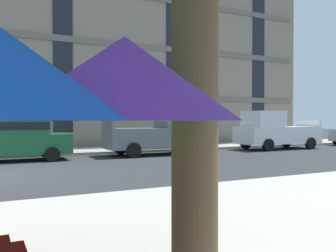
% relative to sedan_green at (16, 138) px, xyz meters
% --- Properties ---
extents(sedan_green, '(4.40, 1.98, 1.78)m').
position_rel_sedan_green_xyz_m(sedan_green, '(0.00, 0.00, 0.00)').
color(sedan_green, '#195933').
rests_on(sedan_green, ground).
extents(pickup_gray, '(5.10, 2.12, 2.20)m').
position_rel_sedan_green_xyz_m(pickup_gray, '(6.58, 0.00, 0.08)').
color(pickup_gray, slate).
rests_on(pickup_gray, ground).
extents(pickup_white_midblock, '(5.10, 2.12, 2.20)m').
position_rel_sedan_green_xyz_m(pickup_white_midblock, '(13.79, 0.00, 0.08)').
color(pickup_white_midblock, silver).
rests_on(pickup_white_midblock, ground).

